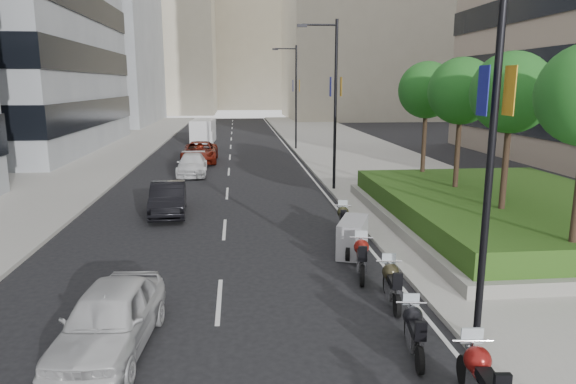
{
  "coord_description": "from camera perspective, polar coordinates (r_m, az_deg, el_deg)",
  "views": [
    {
      "loc": [
        -0.94,
        -9.07,
        5.73
      ],
      "look_at": [
        0.83,
        8.55,
        2.0
      ],
      "focal_mm": 32.0,
      "sensor_mm": 36.0,
      "label": 1
    }
  ],
  "objects": [
    {
      "name": "ground",
      "position": [
        10.77,
        0.16,
        -20.25
      ],
      "size": [
        160.0,
        160.0,
        0.0
      ],
      "primitive_type": "plane",
      "color": "black",
      "rests_on": "ground"
    },
    {
      "name": "sidewalk_right",
      "position": [
        40.71,
        8.47,
        3.77
      ],
      "size": [
        10.0,
        100.0,
        0.15
      ],
      "primitive_type": "cube",
      "color": "#9E9B93",
      "rests_on": "ground"
    },
    {
      "name": "sidewalk_left",
      "position": [
        41.0,
        -21.37,
        3.14
      ],
      "size": [
        8.0,
        100.0,
        0.15
      ],
      "primitive_type": "cube",
      "color": "#9E9B93",
      "rests_on": "ground"
    },
    {
      "name": "lane_edge",
      "position": [
        39.76,
        1.02,
        3.61
      ],
      "size": [
        0.12,
        100.0,
        0.01
      ],
      "primitive_type": "cube",
      "color": "silver",
      "rests_on": "ground"
    },
    {
      "name": "lane_centre",
      "position": [
        39.49,
        -6.51,
        3.48
      ],
      "size": [
        0.12,
        100.0,
        0.01
      ],
      "primitive_type": "cube",
      "color": "silver",
      "rests_on": "ground"
    },
    {
      "name": "building_grey_far",
      "position": [
        82.88,
        -22.96,
        17.41
      ],
      "size": [
        22.0,
        26.0,
        30.0
      ],
      "primitive_type": "cube",
      "color": "gray",
      "rests_on": "ground"
    },
    {
      "name": "building_cream_right",
      "position": [
        92.79,
        9.14,
        19.34
      ],
      "size": [
        28.0,
        24.0,
        36.0
      ],
      "primitive_type": "cube",
      "color": "#B7AD93",
      "rests_on": "ground"
    },
    {
      "name": "building_cream_left",
      "position": [
        110.97,
        -15.26,
        17.32
      ],
      "size": [
        26.0,
        24.0,
        34.0
      ],
      "primitive_type": "cube",
      "color": "#B7AD93",
      "rests_on": "ground"
    },
    {
      "name": "building_cream_centre",
      "position": [
        129.78,
        -4.64,
        17.72
      ],
      "size": [
        30.0,
        24.0,
        38.0
      ],
      "primitive_type": "cube",
      "color": "#B7AD93",
      "rests_on": "ground"
    },
    {
      "name": "planter",
      "position": [
        22.63,
        23.4,
        -2.86
      ],
      "size": [
        10.0,
        14.0,
        0.4
      ],
      "primitive_type": "cube",
      "color": "gray",
      "rests_on": "sidewalk_right"
    },
    {
      "name": "hedge",
      "position": [
        22.5,
        23.53,
        -1.38
      ],
      "size": [
        9.4,
        13.4,
        0.8
      ],
      "primitive_type": "cube",
      "color": "#274F16",
      "rests_on": "planter"
    },
    {
      "name": "tree_1",
      "position": [
        19.51,
        23.58,
        10.03
      ],
      "size": [
        2.8,
        2.8,
        6.3
      ],
      "color": "#332319",
      "rests_on": "planter"
    },
    {
      "name": "tree_2",
      "position": [
        23.09,
        18.72,
        10.52
      ],
      "size": [
        2.8,
        2.8,
        6.3
      ],
      "color": "#332319",
      "rests_on": "planter"
    },
    {
      "name": "tree_3",
      "position": [
        26.79,
        15.17,
        10.83
      ],
      "size": [
        2.8,
        2.8,
        6.3
      ],
      "color": "#332319",
      "rests_on": "planter"
    },
    {
      "name": "lamp_post_0",
      "position": [
        11.3,
        21.22,
        7.73
      ],
      "size": [
        2.34,
        0.45,
        9.0
      ],
      "color": "black",
      "rests_on": "ground"
    },
    {
      "name": "lamp_post_1",
      "position": [
        27.55,
        4.98,
        10.46
      ],
      "size": [
        2.34,
        0.45,
        9.0
      ],
      "color": "black",
      "rests_on": "ground"
    },
    {
      "name": "lamp_post_2",
      "position": [
        45.36,
        0.71,
        11.05
      ],
      "size": [
        2.34,
        0.45,
        9.0
      ],
      "color": "black",
      "rests_on": "ground"
    },
    {
      "name": "motorcycle_1",
      "position": [
        10.2,
        20.7,
        -19.09
      ],
      "size": [
        0.76,
        2.28,
        1.14
      ],
      "rotation": [
        0.0,
        0.0,
        1.48
      ],
      "color": "black",
      "rests_on": "ground"
    },
    {
      "name": "motorcycle_2",
      "position": [
        11.73,
        13.82,
        -14.76
      ],
      "size": [
        0.67,
        2.0,
        1.0
      ],
      "rotation": [
        0.0,
        0.0,
        1.4
      ],
      "color": "black",
      "rests_on": "ground"
    },
    {
      "name": "motorcycle_3",
      "position": [
        14.04,
        11.44,
        -9.97
      ],
      "size": [
        0.7,
        2.09,
        1.04
      ],
      "rotation": [
        0.0,
        0.0,
        1.46
      ],
      "color": "black",
      "rests_on": "ground"
    },
    {
      "name": "motorcycle_4",
      "position": [
        15.83,
        8.16,
        -7.22
      ],
      "size": [
        0.75,
        2.15,
        1.08
      ],
      "rotation": [
        0.0,
        0.0,
        1.37
      ],
      "color": "black",
      "rests_on": "ground"
    },
    {
      "name": "motorcycle_5",
      "position": [
        17.76,
        7.2,
        -4.97
      ],
      "size": [
        1.48,
        2.15,
        1.21
      ],
      "rotation": [
        0.0,
        0.0,
        1.2
      ],
      "color": "black",
      "rests_on": "ground"
    },
    {
      "name": "motorcycle_6",
      "position": [
        20.1,
        6.12,
        -3.09
      ],
      "size": [
        0.69,
        2.08,
        1.04
      ],
      "rotation": [
        0.0,
        0.0,
        1.39
      ],
      "color": "black",
      "rests_on": "ground"
    },
    {
      "name": "car_a",
      "position": [
        12.11,
        -19.19,
        -13.17
      ],
      "size": [
        2.1,
        4.45,
        1.47
      ],
      "primitive_type": "imported",
      "rotation": [
        0.0,
        0.0,
        -0.09
      ],
      "color": "silver",
      "rests_on": "ground"
    },
    {
      "name": "car_b",
      "position": [
        23.55,
        -13.17,
        -0.73
      ],
      "size": [
        1.83,
        4.43,
        1.42
      ],
      "primitive_type": "imported",
      "rotation": [
        0.0,
        0.0,
        0.08
      ],
      "color": "black",
      "rests_on": "ground"
    },
    {
      "name": "car_c",
      "position": [
        33.64,
        -10.61,
        3.02
      ],
      "size": [
        1.98,
        4.61,
        1.32
      ],
      "primitive_type": "imported",
      "rotation": [
        0.0,
        0.0,
        0.03
      ],
      "color": "white",
      "rests_on": "ground"
    },
    {
      "name": "car_d",
      "position": [
        38.93,
        -9.78,
        4.39
      ],
      "size": [
        2.55,
        5.51,
        1.53
      ],
      "primitive_type": "imported",
      "rotation": [
        0.0,
        0.0,
        0.0
      ],
      "color": "maroon",
      "rests_on": "ground"
    },
    {
      "name": "delivery_van",
      "position": [
        52.24,
        -9.41,
        6.6
      ],
      "size": [
        2.32,
        5.52,
        2.28
      ],
      "rotation": [
        0.0,
        0.0,
        -0.05
      ],
      "color": "white",
      "rests_on": "ground"
    }
  ]
}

